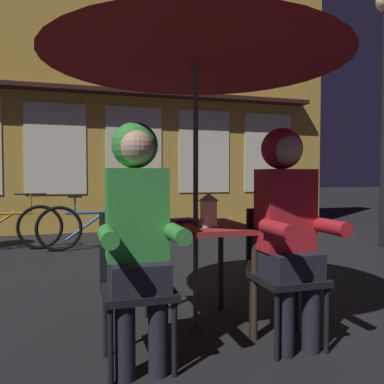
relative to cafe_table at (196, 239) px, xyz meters
name	(u,v)px	position (x,y,z in m)	size (l,w,h in m)	color
ground_plane	(196,328)	(0.00, 0.00, -0.64)	(60.00, 60.00, 0.00)	black
cafe_table	(196,239)	(0.00, 0.00, 0.00)	(0.72, 0.72, 0.74)	maroon
patio_umbrella	(196,36)	(0.00, 0.00, 1.42)	(2.10, 2.10, 2.31)	#4C4C51
lantern	(208,209)	(0.05, -0.12, 0.22)	(0.11, 0.11, 0.23)	white
chair_left	(136,278)	(-0.48, -0.37, -0.15)	(0.40, 0.40, 0.87)	black
chair_right	(282,267)	(0.48, -0.37, -0.15)	(0.40, 0.40, 0.87)	black
person_left_hooded	(137,218)	(-0.48, -0.43, 0.21)	(0.45, 0.56, 1.40)	black
person_right_hooded	(287,214)	(0.48, -0.43, 0.21)	(0.45, 0.56, 1.40)	black
shopfront_building	(94,75)	(-0.42, 5.40, 2.45)	(10.00, 0.93, 6.20)	gold
bicycle_second	(2,227)	(-1.83, 3.51, -0.29)	(1.68, 0.13, 0.84)	black
bicycle_third	(95,226)	(-0.54, 3.30, -0.29)	(1.68, 0.15, 0.84)	black
book	(182,220)	(-0.04, 0.20, 0.11)	(0.20, 0.14, 0.02)	#661E7A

